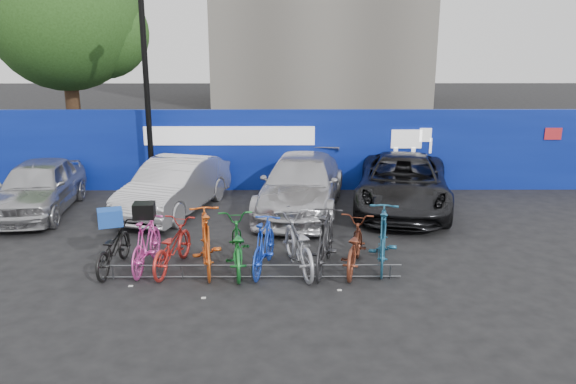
{
  "coord_description": "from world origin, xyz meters",
  "views": [
    {
      "loc": [
        0.61,
        -10.35,
        4.33
      ],
      "look_at": [
        0.69,
        2.0,
        1.0
      ],
      "focal_mm": 35.0,
      "sensor_mm": 36.0,
      "label": 1
    }
  ],
  "objects_px": {
    "tree": "(72,19)",
    "car_1": "(175,186)",
    "car_0": "(38,187)",
    "bike_6": "(298,244)",
    "bike_rack": "(252,271)",
    "car_2": "(301,184)",
    "bike_5": "(264,245)",
    "bike_3": "(206,240)",
    "bike_4": "(236,245)",
    "lamppost": "(146,81)",
    "bike_9": "(383,237)",
    "bike_8": "(354,246)",
    "car_3": "(403,183)",
    "bike_0": "(113,248)",
    "bike_2": "(172,246)",
    "bike_7": "(325,241)",
    "bike_1": "(146,243)"
  },
  "relations": [
    {
      "from": "bike_0",
      "to": "bike_1",
      "type": "distance_m",
      "value": 0.65
    },
    {
      "from": "bike_rack",
      "to": "car_0",
      "type": "height_order",
      "value": "car_0"
    },
    {
      "from": "car_1",
      "to": "bike_2",
      "type": "distance_m",
      "value": 3.9
    },
    {
      "from": "bike_7",
      "to": "car_1",
      "type": "bearing_deg",
      "value": -34.29
    },
    {
      "from": "bike_rack",
      "to": "car_2",
      "type": "relative_size",
      "value": 1.15
    },
    {
      "from": "tree",
      "to": "bike_1",
      "type": "distance_m",
      "value": 12.06
    },
    {
      "from": "car_1",
      "to": "bike_3",
      "type": "distance_m",
      "value": 4.09
    },
    {
      "from": "bike_3",
      "to": "bike_4",
      "type": "distance_m",
      "value": 0.59
    },
    {
      "from": "bike_6",
      "to": "bike_1",
      "type": "bearing_deg",
      "value": -14.83
    },
    {
      "from": "bike_5",
      "to": "bike_3",
      "type": "bearing_deg",
      "value": 8.23
    },
    {
      "from": "bike_3",
      "to": "bike_7",
      "type": "bearing_deg",
      "value": 169.24
    },
    {
      "from": "car_3",
      "to": "car_0",
      "type": "bearing_deg",
      "value": -166.37
    },
    {
      "from": "bike_2",
      "to": "bike_0",
      "type": "bearing_deg",
      "value": 12.12
    },
    {
      "from": "bike_1",
      "to": "bike_5",
      "type": "bearing_deg",
      "value": -178.22
    },
    {
      "from": "bike_2",
      "to": "bike_4",
      "type": "distance_m",
      "value": 1.26
    },
    {
      "from": "bike_4",
      "to": "bike_9",
      "type": "relative_size",
      "value": 0.96
    },
    {
      "from": "bike_8",
      "to": "bike_4",
      "type": "bearing_deg",
      "value": 13.61
    },
    {
      "from": "bike_3",
      "to": "bike_0",
      "type": "bearing_deg",
      "value": -11.0
    },
    {
      "from": "bike_7",
      "to": "bike_0",
      "type": "bearing_deg",
      "value": 12.29
    },
    {
      "from": "lamppost",
      "to": "bike_0",
      "type": "bearing_deg",
      "value": -85.06
    },
    {
      "from": "car_3",
      "to": "bike_6",
      "type": "height_order",
      "value": "car_3"
    },
    {
      "from": "car_1",
      "to": "bike_8",
      "type": "bearing_deg",
      "value": -26.51
    },
    {
      "from": "bike_1",
      "to": "bike_9",
      "type": "bearing_deg",
      "value": -174.26
    },
    {
      "from": "bike_5",
      "to": "bike_0",
      "type": "bearing_deg",
      "value": 9.73
    },
    {
      "from": "car_1",
      "to": "bike_5",
      "type": "relative_size",
      "value": 2.41
    },
    {
      "from": "bike_3",
      "to": "bike_4",
      "type": "xyz_separation_m",
      "value": [
        0.58,
        0.0,
        -0.1
      ]
    },
    {
      "from": "car_0",
      "to": "car_1",
      "type": "bearing_deg",
      "value": -3.54
    },
    {
      "from": "tree",
      "to": "car_1",
      "type": "xyz_separation_m",
      "value": [
        4.54,
        -6.31,
        -4.38
      ]
    },
    {
      "from": "lamppost",
      "to": "tree",
      "type": "bearing_deg",
      "value": 127.51
    },
    {
      "from": "car_0",
      "to": "bike_6",
      "type": "xyz_separation_m",
      "value": [
        6.6,
        -3.79,
        -0.17
      ]
    },
    {
      "from": "bike_6",
      "to": "bike_0",
      "type": "bearing_deg",
      "value": -14.0
    },
    {
      "from": "car_1",
      "to": "bike_0",
      "type": "relative_size",
      "value": 2.44
    },
    {
      "from": "lamppost",
      "to": "car_3",
      "type": "xyz_separation_m",
      "value": [
        6.95,
        -1.4,
        -2.57
      ]
    },
    {
      "from": "bike_rack",
      "to": "bike_3",
      "type": "bearing_deg",
      "value": 152.42
    },
    {
      "from": "car_2",
      "to": "bike_5",
      "type": "relative_size",
      "value": 2.79
    },
    {
      "from": "lamppost",
      "to": "bike_7",
      "type": "distance_m",
      "value": 7.68
    },
    {
      "from": "bike_2",
      "to": "car_1",
      "type": "bearing_deg",
      "value": -68.92
    },
    {
      "from": "lamppost",
      "to": "bike_3",
      "type": "distance_m",
      "value": 6.55
    },
    {
      "from": "car_1",
      "to": "bike_0",
      "type": "xyz_separation_m",
      "value": [
        -0.49,
        -3.86,
        -0.24
      ]
    },
    {
      "from": "car_1",
      "to": "car_2",
      "type": "relative_size",
      "value": 0.86
    },
    {
      "from": "car_2",
      "to": "car_3",
      "type": "bearing_deg",
      "value": 12.46
    },
    {
      "from": "bike_0",
      "to": "bike_4",
      "type": "height_order",
      "value": "bike_4"
    },
    {
      "from": "tree",
      "to": "car_3",
      "type": "bearing_deg",
      "value": -29.92
    },
    {
      "from": "car_1",
      "to": "bike_0",
      "type": "bearing_deg",
      "value": -81.11
    },
    {
      "from": "car_2",
      "to": "bike_9",
      "type": "height_order",
      "value": "car_2"
    },
    {
      "from": "bike_9",
      "to": "bike_5",
      "type": "bearing_deg",
      "value": 15.35
    },
    {
      "from": "lamppost",
      "to": "bike_9",
      "type": "xyz_separation_m",
      "value": [
        5.75,
        -5.37,
        -2.66
      ]
    },
    {
      "from": "bike_5",
      "to": "bike_9",
      "type": "distance_m",
      "value": 2.34
    },
    {
      "from": "bike_6",
      "to": "bike_8",
      "type": "bearing_deg",
      "value": 167.34
    },
    {
      "from": "bike_0",
      "to": "bike_5",
      "type": "distance_m",
      "value": 2.94
    }
  ]
}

